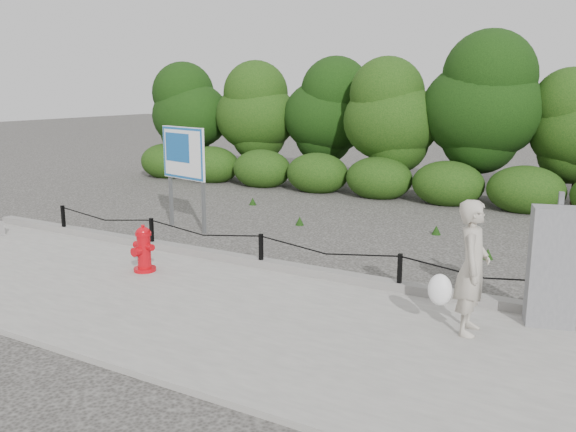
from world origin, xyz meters
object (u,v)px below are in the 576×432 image
(pedestrian, at_px, (470,269))
(utility_cabinet, at_px, (553,267))
(fire_hydrant, at_px, (144,249))
(advertising_sign, at_px, (184,158))

(pedestrian, height_order, utility_cabinet, utility_cabinet)
(fire_hydrant, xyz_separation_m, pedestrian, (5.39, 0.12, 0.46))
(utility_cabinet, distance_m, advertising_sign, 8.15)
(fire_hydrant, relative_size, pedestrian, 0.47)
(pedestrian, distance_m, advertising_sign, 7.59)
(pedestrian, bearing_deg, fire_hydrant, 84.99)
(pedestrian, height_order, advertising_sign, advertising_sign)
(advertising_sign, bearing_deg, pedestrian, -8.79)
(fire_hydrant, xyz_separation_m, utility_cabinet, (6.25, 0.93, 0.41))
(fire_hydrant, bearing_deg, utility_cabinet, 12.13)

